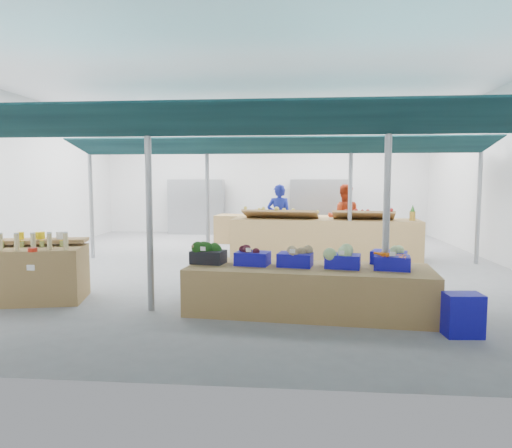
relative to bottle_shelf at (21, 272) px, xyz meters
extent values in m
plane|color=slate|center=(3.29, 3.68, -0.48)|extent=(13.00, 13.00, 0.00)
plane|color=silver|center=(3.29, 3.68, 3.72)|extent=(13.00, 13.00, 0.00)
plane|color=silver|center=(3.29, 10.18, 1.62)|extent=(12.00, 0.00, 12.00)
plane|color=silver|center=(-2.71, 3.68, 1.62)|extent=(0.00, 13.00, 13.00)
plane|color=silver|center=(9.29, 3.68, 1.62)|extent=(0.00, 13.00, 13.00)
cylinder|color=gray|center=(-0.71, 4.18, 1.02)|extent=(0.10, 0.10, 3.00)
cylinder|color=gray|center=(2.29, -0.32, 1.02)|extent=(0.10, 0.10, 3.00)
cylinder|color=gray|center=(2.29, 4.18, 1.02)|extent=(0.10, 0.10, 3.00)
cylinder|color=gray|center=(5.79, -0.32, 1.02)|extent=(0.10, 0.10, 3.00)
cylinder|color=gray|center=(5.79, 4.18, 1.02)|extent=(0.10, 0.10, 3.00)
cylinder|color=gray|center=(8.79, 4.18, 1.02)|extent=(0.10, 0.10, 3.00)
cylinder|color=gray|center=(4.04, -0.32, 2.37)|extent=(10.00, 0.06, 0.06)
cylinder|color=gray|center=(4.04, 4.18, 2.37)|extent=(10.00, 0.06, 0.06)
cube|color=black|center=(4.04, -0.97, 2.30)|extent=(9.50, 1.28, 0.30)
cube|color=black|center=(4.04, 0.33, 2.30)|extent=(9.50, 1.28, 0.30)
cube|color=black|center=(4.04, 3.53, 2.30)|extent=(9.50, 1.28, 0.30)
cube|color=black|center=(4.04, 4.83, 2.30)|extent=(9.50, 1.28, 0.30)
cube|color=#B23F33|center=(0.79, 9.68, 0.52)|extent=(2.00, 0.50, 2.00)
cube|color=#B23F33|center=(5.29, 9.68, 0.52)|extent=(2.00, 0.50, 2.00)
cube|color=olive|center=(0.01, -0.04, -0.03)|extent=(2.15, 1.30, 0.89)
cube|color=#997247|center=(-0.05, 0.24, 0.49)|extent=(2.04, 0.81, 0.06)
cube|color=olive|center=(4.69, -0.25, -0.13)|extent=(3.69, 1.53, 0.70)
cube|color=olive|center=(5.22, 4.66, 0.02)|extent=(4.76, 1.41, 1.01)
cube|color=olive|center=(4.41, 7.24, -0.04)|extent=(5.01, 1.61, 0.89)
cube|color=#110E9E|center=(6.62, -1.13, -0.20)|extent=(0.48, 0.36, 0.55)
imported|color=#162194|center=(4.02, 5.76, 0.46)|extent=(0.71, 0.49, 1.88)
imported|color=#BD3717|center=(5.82, 5.76, 0.46)|extent=(0.96, 0.77, 1.88)
cube|color=black|center=(3.15, -0.11, 0.32)|extent=(0.56, 0.44, 0.20)
cube|color=white|center=(3.11, -0.32, 0.48)|extent=(0.08, 0.02, 0.06)
cube|color=#110E9E|center=(3.84, -0.17, 0.32)|extent=(0.56, 0.44, 0.20)
cube|color=white|center=(3.80, -0.39, 0.48)|extent=(0.08, 0.02, 0.06)
cube|color=#110E9E|center=(4.49, -0.23, 0.32)|extent=(0.56, 0.44, 0.20)
cube|color=white|center=(4.45, -0.45, 0.48)|extent=(0.08, 0.02, 0.06)
cube|color=#110E9E|center=(5.18, -0.30, 0.32)|extent=(0.56, 0.44, 0.20)
cube|color=white|center=(5.14, -0.51, 0.48)|extent=(0.08, 0.02, 0.06)
cube|color=#110E9E|center=(5.88, -0.36, 0.32)|extent=(0.56, 0.44, 0.20)
cube|color=white|center=(5.84, -0.58, 0.48)|extent=(0.08, 0.02, 0.06)
sphere|color=brown|center=(2.99, -0.21, 0.46)|extent=(0.09, 0.09, 0.09)
sphere|color=brown|center=(2.94, -0.23, 0.50)|extent=(0.06, 0.06, 0.06)
cylinder|color=red|center=(1.16, -1.53, 0.62)|extent=(0.12, 0.12, 0.05)
cube|color=white|center=(1.16, -1.59, 0.40)|extent=(0.10, 0.01, 0.07)
cube|color=#997247|center=(4.10, 4.62, 0.65)|extent=(1.97, 0.92, 0.26)
cube|color=#997247|center=(6.16, 4.48, 0.65)|extent=(1.57, 0.87, 0.26)
cylinder|color=#8C6019|center=(7.33, 4.41, 0.64)|extent=(0.14, 0.14, 0.22)
cone|color=#26661E|center=(7.33, 4.41, 0.83)|extent=(0.12, 0.12, 0.18)
cube|color=#110E9E|center=(5.92, 0.09, 0.32)|extent=(0.60, 0.51, 0.20)
cube|color=white|center=(5.84, -0.12, 0.48)|extent=(0.08, 0.04, 0.06)
camera|label=1|loc=(4.50, -7.00, 1.49)|focal=32.00mm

